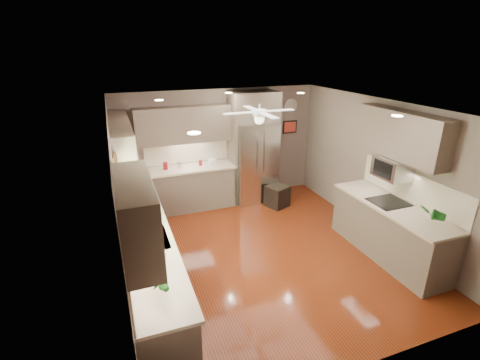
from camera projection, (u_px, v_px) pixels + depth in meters
floor at (264, 252)px, 6.04m from camera, size 5.00×5.00×0.00m
ceiling at (268, 107)px, 5.14m from camera, size 5.00×5.00×0.00m
wall_back at (219, 146)px, 7.77m from camera, size 4.50×0.00×4.50m
wall_front at (371, 275)px, 3.40m from camera, size 4.50×0.00×4.50m
wall_left at (119, 206)px, 4.85m from camera, size 0.00×5.00×5.00m
wall_right at (378, 169)px, 6.32m from camera, size 0.00×5.00×5.00m
canister_a at (165, 166)px, 7.20m from camera, size 0.11×0.11×0.15m
canister_b at (179, 165)px, 7.29m from camera, size 0.10×0.10×0.14m
canister_d at (200, 163)px, 7.46m from camera, size 0.08×0.08×0.11m
soap_bottle at (134, 215)px, 5.10m from camera, size 0.10×0.10×0.17m
potted_plant_left at (157, 282)px, 3.54m from camera, size 0.20×0.16×0.32m
potted_plant_right at (432, 213)px, 4.94m from camera, size 0.25×0.23×0.36m
bowl at (213, 163)px, 7.51m from camera, size 0.27×0.27×0.06m
left_run at (145, 244)px, 5.36m from camera, size 0.65×4.70×1.45m
back_run at (192, 187)px, 7.55m from camera, size 1.85×0.65×1.45m
uppers at (208, 141)px, 5.74m from camera, size 4.50×4.70×0.95m
window at (120, 200)px, 4.32m from camera, size 0.05×1.12×0.92m
sink at (149, 241)px, 4.64m from camera, size 0.50×0.70×0.32m
refrigerator at (254, 150)px, 7.72m from camera, size 1.06×0.75×2.45m
right_run at (389, 229)px, 5.80m from camera, size 0.70×2.20×1.45m
microwave at (392, 168)px, 5.69m from camera, size 0.43×0.55×0.34m
ceiling_fan at (259, 115)px, 5.46m from camera, size 1.18×1.18×0.32m
recessed_lights at (255, 104)px, 5.47m from camera, size 2.84×3.14×0.01m
wall_clock at (291, 106)px, 8.04m from camera, size 0.30×0.03×0.30m
framed_print at (290, 127)px, 8.21m from camera, size 0.36×0.03×0.30m
stool at (277, 196)px, 7.69m from camera, size 0.55×0.55×0.49m
paper_towel at (149, 245)px, 4.22m from camera, size 0.11×0.11×0.28m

